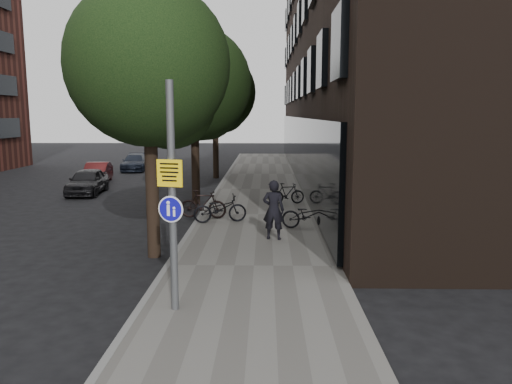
{
  "coord_description": "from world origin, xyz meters",
  "views": [
    {
      "loc": [
        0.56,
        -9.09,
        4.0
      ],
      "look_at": [
        0.3,
        3.62,
        2.0
      ],
      "focal_mm": 35.0,
      "sensor_mm": 36.0,
      "label": 1
    }
  ],
  "objects_px": {
    "parked_bike_facade_near": "(309,215)",
    "parked_car_near": "(87,181)",
    "pedestrian": "(274,210)",
    "signpost": "(172,197)"
  },
  "relations": [
    {
      "from": "pedestrian",
      "to": "parked_bike_facade_near",
      "type": "distance_m",
      "value": 1.91
    },
    {
      "from": "signpost",
      "to": "parked_bike_facade_near",
      "type": "height_order",
      "value": "signpost"
    },
    {
      "from": "signpost",
      "to": "pedestrian",
      "type": "relative_size",
      "value": 2.42
    },
    {
      "from": "pedestrian",
      "to": "parked_car_near",
      "type": "relative_size",
      "value": 0.49
    },
    {
      "from": "signpost",
      "to": "parked_bike_facade_near",
      "type": "relative_size",
      "value": 2.47
    },
    {
      "from": "parked_bike_facade_near",
      "to": "parked_car_near",
      "type": "height_order",
      "value": "parked_car_near"
    },
    {
      "from": "parked_car_near",
      "to": "pedestrian",
      "type": "bearing_deg",
      "value": -50.24
    },
    {
      "from": "pedestrian",
      "to": "parked_car_near",
      "type": "height_order",
      "value": "pedestrian"
    },
    {
      "from": "parked_bike_facade_near",
      "to": "pedestrian",
      "type": "bearing_deg",
      "value": 150.13
    },
    {
      "from": "parked_bike_facade_near",
      "to": "parked_car_near",
      "type": "relative_size",
      "value": 0.48
    }
  ]
}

